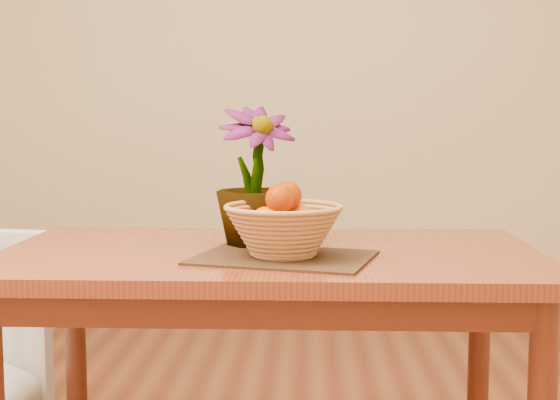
{
  "coord_description": "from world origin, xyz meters",
  "views": [
    {
      "loc": [
        0.11,
        -1.71,
        1.09
      ],
      "look_at": [
        0.03,
        0.25,
        0.89
      ],
      "focal_mm": 50.0,
      "sensor_mm": 36.0,
      "label": 1
    }
  ],
  "objects": [
    {
      "name": "potted_plant",
      "position": [
        -0.04,
        0.35,
        0.94
      ],
      "size": [
        0.28,
        0.28,
        0.38
      ],
      "primitive_type": "imported",
      "rotation": [
        0.0,
        0.0,
        0.41
      ],
      "color": "#153F12",
      "rests_on": "table"
    },
    {
      "name": "orange_pile",
      "position": [
        0.04,
        0.17,
        0.87
      ],
      "size": [
        0.16,
        0.17,
        0.13
      ],
      "rotation": [
        0.0,
        0.0,
        0.27
      ],
      "color": "#EC5803",
      "rests_on": "wicker_basket"
    },
    {
      "name": "wicker_basket",
      "position": [
        0.04,
        0.17,
        0.82
      ],
      "size": [
        0.29,
        0.29,
        0.12
      ],
      "color": "#BC804E",
      "rests_on": "placemat"
    },
    {
      "name": "wall_back",
      "position": [
        0.0,
        2.25,
        1.35
      ],
      "size": [
        4.0,
        0.02,
        2.7
      ],
      "primitive_type": "cube",
      "color": "beige",
      "rests_on": "floor"
    },
    {
      "name": "placemat",
      "position": [
        0.04,
        0.17,
        0.75
      ],
      "size": [
        0.49,
        0.41,
        0.01
      ],
      "primitive_type": "cube",
      "rotation": [
        0.0,
        0.0,
        -0.26
      ],
      "color": "#3B2515",
      "rests_on": "table"
    },
    {
      "name": "table",
      "position": [
        0.0,
        0.3,
        0.66
      ],
      "size": [
        1.4,
        0.8,
        0.75
      ],
      "color": "maroon",
      "rests_on": "floor"
    }
  ]
}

